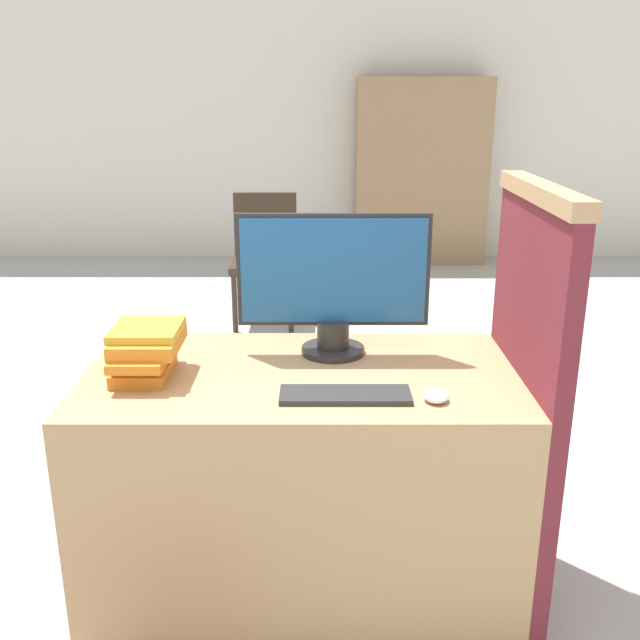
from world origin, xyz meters
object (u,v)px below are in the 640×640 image
(mouse, at_px, (439,396))
(book_stack, at_px, (149,350))
(monitor, at_px, (336,284))
(far_chair, at_px, (268,252))
(keyboard, at_px, (348,395))

(mouse, height_order, book_stack, book_stack)
(monitor, distance_m, far_chair, 2.78)
(book_stack, xyz_separation_m, far_chair, (0.13, 2.90, -0.34))
(far_chair, bearing_deg, monitor, -39.98)
(keyboard, xyz_separation_m, mouse, (0.25, -0.02, 0.01))
(mouse, bearing_deg, book_stack, 167.52)
(monitor, distance_m, mouse, 0.51)
(keyboard, distance_m, far_chair, 3.11)
(far_chair, bearing_deg, book_stack, -51.52)
(keyboard, relative_size, far_chair, 0.41)
(monitor, relative_size, far_chair, 0.68)
(book_stack, relative_size, far_chair, 0.31)
(mouse, distance_m, far_chair, 3.17)
(mouse, bearing_deg, monitor, 126.20)
(monitor, bearing_deg, far_chair, 98.99)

